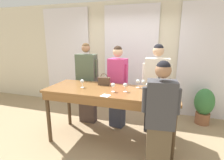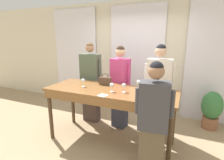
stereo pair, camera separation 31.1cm
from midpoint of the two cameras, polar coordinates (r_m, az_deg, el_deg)
name	(u,v)px [view 2 (the right image)]	position (r m, az deg, el deg)	size (l,w,h in m)	color
ground_plane	(110,141)	(3.51, 2.10, -19.21)	(18.00, 18.00, 0.00)	tan
wall_back	(137,58)	(4.61, 10.03, 7.21)	(12.00, 0.06, 2.80)	beige
curtain_panel_left	(76,57)	(5.29, -10.14, 7.43)	(1.37, 0.03, 2.69)	white
curtain_panel_center	(136,60)	(4.55, 9.81, 6.43)	(1.37, 0.03, 2.69)	white
curtain_panel_right	(219,64)	(4.50, 33.33, 4.28)	(1.37, 0.03, 2.69)	white
tasting_bar	(109,96)	(3.09, 2.06, -5.26)	(2.31, 0.86, 1.02)	brown
wine_bottle	(158,86)	(2.93, 17.74, -2.06)	(0.08, 0.08, 0.34)	black
handbag	(105,81)	(3.34, 0.45, -0.25)	(0.21, 0.10, 0.23)	brown
wine_glass_front_left	(112,85)	(2.92, 2.97, -1.80)	(0.07, 0.07, 0.15)	white
wine_glass_front_mid	(83,81)	(3.24, -6.76, -0.30)	(0.07, 0.07, 0.15)	white
wine_glass_front_right	(144,83)	(3.15, 13.10, -0.99)	(0.07, 0.07, 0.15)	white
wine_glass_center_left	(124,86)	(2.91, 6.95, -1.90)	(0.07, 0.07, 0.15)	white
wine_glass_center_mid	(138,82)	(3.17, 11.42, -0.79)	(0.07, 0.07, 0.15)	white
wine_glass_center_right	(147,86)	(2.95, 14.35, -2.06)	(0.07, 0.07, 0.15)	white
napkin	(103,95)	(2.75, 0.21, -5.09)	(0.16, 0.16, 0.00)	white
guest_olive_jacket	(91,83)	(3.94, -4.70, -0.88)	(0.55, 0.23, 1.80)	#473833
guest_pink_top	(120,87)	(3.67, 5.06, -2.22)	(0.47, 0.33, 1.75)	#383D51
guest_cream_sweater	(158,90)	(3.51, 17.40, -3.13)	(0.57, 0.22, 1.79)	#28282D
host_pouring	(153,123)	(2.38, 17.03, -13.48)	(0.48, 0.28, 1.64)	brown
potted_plant	(212,109)	(4.35, 31.60, -8.00)	(0.42, 0.42, 0.82)	#935B3D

